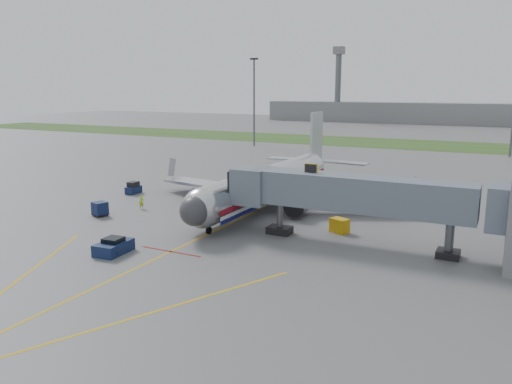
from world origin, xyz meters
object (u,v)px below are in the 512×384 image
at_px(baggage_tug, 133,188).
at_px(airliner, 269,183).
at_px(pushback_tug, 114,247).
at_px(belt_loader, 253,198).
at_px(ramp_worker, 141,202).

bearing_deg(baggage_tug, airliner, 6.29).
relative_size(pushback_tug, belt_loader, 0.82).
xyz_separation_m(airliner, ramp_worker, (-12.12, -8.33, -1.88)).
height_order(baggage_tug, ramp_worker, baggage_tug).
bearing_deg(airliner, belt_loader, 162.62).
xyz_separation_m(airliner, belt_loader, (-2.52, 0.79, -2.16)).
distance_m(airliner, pushback_tug, 22.18).
bearing_deg(airliner, pushback_tug, -100.45).
distance_m(pushback_tug, belt_loader, 22.55).
height_order(baggage_tug, belt_loader, belt_loader).
height_order(airliner, belt_loader, airliner).
height_order(belt_loader, ramp_worker, belt_loader).
bearing_deg(ramp_worker, baggage_tug, 77.21).
bearing_deg(baggage_tug, pushback_tug, -53.32).
distance_m(belt_loader, ramp_worker, 13.25).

